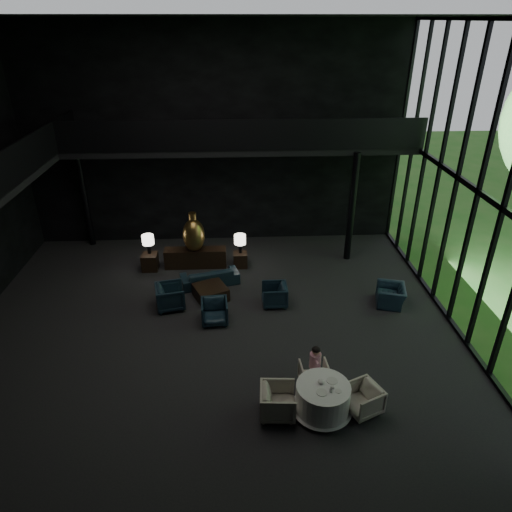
{
  "coord_description": "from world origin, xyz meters",
  "views": [
    {
      "loc": [
        0.66,
        -10.87,
        7.97
      ],
      "look_at": [
        1.23,
        0.5,
        2.01
      ],
      "focal_mm": 32.0,
      "sensor_mm": 36.0,
      "label": 1
    }
  ],
  "objects_px": {
    "bronze_urn": "(194,235)",
    "side_table_right": "(240,260)",
    "sofa": "(210,275)",
    "lounge_armchair_east": "(274,294)",
    "table_lamp_right": "(240,240)",
    "lounge_armchair_south": "(215,311)",
    "table_lamp_left": "(148,240)",
    "side_table_left": "(150,262)",
    "console": "(196,258)",
    "dining_table": "(322,400)",
    "dining_chair_west": "(278,400)",
    "dining_chair_north": "(314,376)",
    "dining_chair_east": "(363,398)",
    "window_armchair": "(391,294)",
    "lounge_armchair_west": "(170,294)",
    "coffee_table": "(211,292)",
    "child": "(315,357)"
  },
  "relations": [
    {
      "from": "bronze_urn",
      "to": "side_table_right",
      "type": "distance_m",
      "value": 1.9
    },
    {
      "from": "sofa",
      "to": "lounge_armchair_east",
      "type": "distance_m",
      "value": 2.46
    },
    {
      "from": "table_lamp_right",
      "to": "lounge_armchair_south",
      "type": "bearing_deg",
      "value": -103.56
    },
    {
      "from": "table_lamp_left",
      "to": "lounge_armchair_east",
      "type": "bearing_deg",
      "value": -31.16
    },
    {
      "from": "sofa",
      "to": "table_lamp_right",
      "type": "bearing_deg",
      "value": -146.17
    },
    {
      "from": "lounge_armchair_south",
      "to": "side_table_left",
      "type": "bearing_deg",
      "value": 122.2
    },
    {
      "from": "console",
      "to": "dining_table",
      "type": "xyz_separation_m",
      "value": [
        3.31,
        -7.01,
        -0.02
      ]
    },
    {
      "from": "lounge_armchair_east",
      "to": "dining_chair_west",
      "type": "bearing_deg",
      "value": -4.01
    },
    {
      "from": "dining_chair_north",
      "to": "dining_chair_west",
      "type": "relative_size",
      "value": 0.74
    },
    {
      "from": "dining_table",
      "to": "dining_chair_west",
      "type": "bearing_deg",
      "value": -178.58
    },
    {
      "from": "side_table_left",
      "to": "dining_chair_east",
      "type": "distance_m",
      "value": 9.03
    },
    {
      "from": "window_armchair",
      "to": "dining_table",
      "type": "height_order",
      "value": "dining_table"
    },
    {
      "from": "side_table_right",
      "to": "sofa",
      "type": "xyz_separation_m",
      "value": [
        -1.04,
        -1.17,
        0.08
      ]
    },
    {
      "from": "window_armchair",
      "to": "dining_chair_east",
      "type": "relative_size",
      "value": 1.17
    },
    {
      "from": "lounge_armchair_west",
      "to": "lounge_armchair_south",
      "type": "xyz_separation_m",
      "value": [
        1.38,
        -0.84,
        -0.08
      ]
    },
    {
      "from": "dining_chair_east",
      "to": "window_armchair",
      "type": "bearing_deg",
      "value": 131.13
    },
    {
      "from": "side_table_left",
      "to": "coffee_table",
      "type": "height_order",
      "value": "side_table_left"
    },
    {
      "from": "lounge_armchair_south",
      "to": "dining_chair_east",
      "type": "bearing_deg",
      "value": -49.96
    },
    {
      "from": "coffee_table",
      "to": "side_table_left",
      "type": "bearing_deg",
      "value": 138.01
    },
    {
      "from": "console",
      "to": "child",
      "type": "distance_m",
      "value": 6.89
    },
    {
      "from": "table_lamp_right",
      "to": "lounge_armchair_south",
      "type": "height_order",
      "value": "table_lamp_right"
    },
    {
      "from": "console",
      "to": "dining_chair_north",
      "type": "distance_m",
      "value": 7.01
    },
    {
      "from": "lounge_armchair_east",
      "to": "table_lamp_right",
      "type": "bearing_deg",
      "value": -158.37
    },
    {
      "from": "lounge_armchair_east",
      "to": "dining_chair_east",
      "type": "bearing_deg",
      "value": 19.93
    },
    {
      "from": "window_armchair",
      "to": "dining_table",
      "type": "distance_m",
      "value": 5.17
    },
    {
      "from": "window_armchair",
      "to": "dining_chair_north",
      "type": "bearing_deg",
      "value": -27.16
    },
    {
      "from": "table_lamp_left",
      "to": "coffee_table",
      "type": "distance_m",
      "value": 3.16
    },
    {
      "from": "bronze_urn",
      "to": "lounge_armchair_west",
      "type": "distance_m",
      "value": 2.7
    },
    {
      "from": "console",
      "to": "dining_chair_east",
      "type": "xyz_separation_m",
      "value": [
        4.23,
        -7.03,
        0.01
      ]
    },
    {
      "from": "dining_chair_north",
      "to": "dining_table",
      "type": "bearing_deg",
      "value": 89.68
    },
    {
      "from": "dining_chair_north",
      "to": "console",
      "type": "bearing_deg",
      "value": -66.1
    },
    {
      "from": "lounge_armchair_south",
      "to": "console",
      "type": "bearing_deg",
      "value": 99.19
    },
    {
      "from": "table_lamp_left",
      "to": "lounge_armchair_west",
      "type": "distance_m",
      "value": 2.81
    },
    {
      "from": "table_lamp_right",
      "to": "lounge_armchair_south",
      "type": "xyz_separation_m",
      "value": [
        -0.82,
        -3.38,
        -0.64
      ]
    },
    {
      "from": "table_lamp_left",
      "to": "child",
      "type": "distance_m",
      "value": 7.74
    },
    {
      "from": "sofa",
      "to": "dining_chair_east",
      "type": "relative_size",
      "value": 2.47
    },
    {
      "from": "coffee_table",
      "to": "dining_chair_west",
      "type": "relative_size",
      "value": 1.13
    },
    {
      "from": "console",
      "to": "window_armchair",
      "type": "xyz_separation_m",
      "value": [
        6.23,
        -2.74,
        0.02
      ]
    },
    {
      "from": "side_table_left",
      "to": "table_lamp_left",
      "type": "relative_size",
      "value": 0.87
    },
    {
      "from": "table_lamp_left",
      "to": "lounge_armchair_south",
      "type": "height_order",
      "value": "table_lamp_left"
    },
    {
      "from": "console",
      "to": "dining_chair_east",
      "type": "bearing_deg",
      "value": -59.0
    },
    {
      "from": "sofa",
      "to": "window_armchair",
      "type": "bearing_deg",
      "value": 150.23
    },
    {
      "from": "dining_chair_north",
      "to": "lounge_armchair_west",
      "type": "bearing_deg",
      "value": -46.9
    },
    {
      "from": "side_table_right",
      "to": "child",
      "type": "bearing_deg",
      "value": -74.12
    },
    {
      "from": "lounge_armchair_west",
      "to": "dining_table",
      "type": "height_order",
      "value": "lounge_armchair_west"
    },
    {
      "from": "console",
      "to": "table_lamp_right",
      "type": "bearing_deg",
      "value": -1.88
    },
    {
      "from": "console",
      "to": "dining_table",
      "type": "bearing_deg",
      "value": -64.7
    },
    {
      "from": "side_table_right",
      "to": "dining_table",
      "type": "xyz_separation_m",
      "value": [
        1.71,
        -6.94,
        0.06
      ]
    },
    {
      "from": "side_table_left",
      "to": "dining_table",
      "type": "bearing_deg",
      "value": -54.44
    },
    {
      "from": "sofa",
      "to": "dining_chair_north",
      "type": "distance_m",
      "value": 5.65
    }
  ]
}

